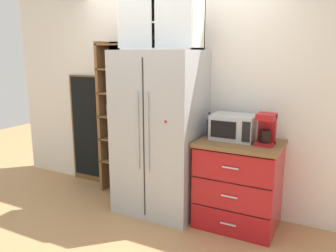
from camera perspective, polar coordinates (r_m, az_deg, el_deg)
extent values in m
plane|color=tan|center=(4.09, -1.30, -13.72)|extent=(10.71, 10.71, 0.00)
cube|color=silver|center=(4.06, 1.34, 4.96)|extent=(5.01, 0.10, 2.55)
cube|color=#ADAFB5|center=(3.78, -1.34, -1.20)|extent=(0.92, 0.69, 1.82)
cube|color=black|center=(3.49, -4.13, -2.39)|extent=(0.01, 0.01, 1.68)
cylinder|color=#ADAFB5|center=(3.49, -5.09, -0.87)|extent=(0.02, 0.02, 0.82)
cylinder|color=#ADAFB5|center=(3.43, -3.39, -1.08)|extent=(0.02, 0.02, 0.82)
cube|color=#A8161C|center=(3.31, -0.40, 0.74)|extent=(0.02, 0.01, 0.02)
cube|color=brown|center=(4.46, -7.33, 1.47)|extent=(0.51, 0.04, 1.93)
cube|color=brown|center=(4.46, -10.69, 1.38)|extent=(0.04, 0.26, 1.93)
cube|color=brown|center=(4.22, -6.11, 0.88)|extent=(0.04, 0.26, 1.93)
cube|color=brown|center=(4.48, -8.24, -5.87)|extent=(0.45, 0.26, 0.02)
cylinder|color=silver|center=(4.52, -9.14, -4.81)|extent=(0.08, 0.08, 0.12)
cylinder|color=white|center=(4.52, -9.13, -5.03)|extent=(0.06, 0.06, 0.08)
cylinder|color=#B2B2B7|center=(4.50, -9.17, -3.99)|extent=(0.07, 0.07, 0.01)
cylinder|color=silver|center=(4.41, -7.33, -5.18)|extent=(0.08, 0.08, 0.12)
cylinder|color=#CCB78C|center=(4.41, -7.33, -5.41)|extent=(0.07, 0.07, 0.08)
cylinder|color=#B2B2B7|center=(4.39, -7.36, -4.35)|extent=(0.07, 0.07, 0.01)
cube|color=brown|center=(4.39, -8.36, -2.20)|extent=(0.45, 0.26, 0.02)
cylinder|color=silver|center=(4.43, -9.31, -1.19)|extent=(0.08, 0.08, 0.12)
cylinder|color=#382316|center=(4.43, -9.30, -1.42)|extent=(0.07, 0.07, 0.08)
cylinder|color=#B2B2B7|center=(4.41, -9.34, -0.34)|extent=(0.08, 0.08, 0.01)
cylinder|color=silver|center=(4.31, -7.48, -1.49)|extent=(0.08, 0.08, 0.12)
cylinder|color=white|center=(4.32, -7.47, -1.73)|extent=(0.07, 0.07, 0.08)
cylinder|color=#B2B2B7|center=(4.30, -7.50, -0.62)|extent=(0.08, 0.08, 0.01)
cube|color=brown|center=(4.33, -8.48, 1.61)|extent=(0.45, 0.26, 0.02)
cylinder|color=silver|center=(4.39, -9.94, 2.68)|extent=(0.07, 0.07, 0.13)
cylinder|color=brown|center=(4.39, -9.93, 2.43)|extent=(0.06, 0.06, 0.09)
cylinder|color=#B2B2B7|center=(4.38, -9.97, 3.60)|extent=(0.07, 0.07, 0.01)
cylinder|color=silver|center=(4.30, -8.58, 2.58)|extent=(0.07, 0.07, 0.14)
cylinder|color=#2D2D2D|center=(4.31, -8.57, 2.31)|extent=(0.06, 0.06, 0.09)
cylinder|color=#B2B2B7|center=(4.29, -8.62, 3.56)|extent=(0.06, 0.06, 0.01)
cylinder|color=silver|center=(4.25, -7.05, 2.32)|extent=(0.08, 0.08, 0.11)
cylinder|color=#B77A38|center=(4.25, -7.05, 2.10)|extent=(0.07, 0.07, 0.08)
cylinder|color=#B2B2B7|center=(4.24, -7.07, 3.14)|extent=(0.07, 0.07, 0.01)
cube|color=brown|center=(4.29, -8.61, 5.50)|extent=(0.45, 0.26, 0.02)
cylinder|color=silver|center=(4.32, -9.85, 6.34)|extent=(0.08, 0.08, 0.11)
cylinder|color=beige|center=(4.32, -9.84, 6.14)|extent=(0.06, 0.06, 0.07)
cylinder|color=#B2B2B7|center=(4.32, -9.88, 7.12)|extent=(0.07, 0.07, 0.01)
cylinder|color=silver|center=(4.23, -7.68, 6.36)|extent=(0.07, 0.07, 0.12)
cylinder|color=#E0C67F|center=(4.23, -7.67, 6.12)|extent=(0.06, 0.06, 0.08)
cylinder|color=#B2B2B7|center=(4.22, -7.71, 7.22)|extent=(0.07, 0.07, 0.01)
cube|color=brown|center=(4.26, -8.74, 9.47)|extent=(0.45, 0.26, 0.02)
cube|color=brown|center=(4.26, -8.87, 13.45)|extent=(0.45, 0.26, 0.02)
cube|color=#A8161C|center=(3.65, 11.79, -9.83)|extent=(0.81, 0.60, 0.88)
cube|color=brown|center=(3.50, 12.12, -2.87)|extent=(0.84, 0.63, 0.04)
cube|color=black|center=(3.44, 10.25, -14.01)|extent=(0.79, 0.00, 0.01)
cube|color=silver|center=(3.50, 10.11, -16.04)|extent=(0.16, 0.01, 0.01)
cube|color=black|center=(3.32, 10.44, -9.50)|extent=(0.79, 0.00, 0.01)
cube|color=silver|center=(3.37, 10.30, -11.67)|extent=(0.16, 0.01, 0.01)
cube|color=black|center=(3.23, 10.64, -4.68)|extent=(0.79, 0.00, 0.01)
cube|color=silver|center=(3.26, 10.50, -6.98)|extent=(0.16, 0.01, 0.01)
cube|color=#ADAFB5|center=(3.54, 11.06, -0.17)|extent=(0.44, 0.32, 0.26)
cube|color=black|center=(3.40, 9.30, -0.60)|extent=(0.26, 0.01, 0.17)
cube|color=black|center=(3.34, 13.04, -1.00)|extent=(0.08, 0.01, 0.20)
cube|color=#A8161C|center=(3.42, 16.05, -2.84)|extent=(0.17, 0.20, 0.03)
cube|color=#A8161C|center=(3.46, 16.42, -0.40)|extent=(0.17, 0.06, 0.30)
cube|color=#A8161C|center=(3.36, 16.31, 1.53)|extent=(0.17, 0.20, 0.06)
cylinder|color=black|center=(3.39, 16.09, -1.65)|extent=(0.11, 0.11, 0.12)
cylinder|color=#2D2D33|center=(3.43, 11.90, -2.12)|extent=(0.07, 0.07, 0.08)
torus|color=#2D2D33|center=(3.42, 12.67, -2.14)|extent=(0.05, 0.01, 0.05)
cylinder|color=silver|center=(3.48, 12.13, -1.90)|extent=(0.08, 0.08, 0.09)
torus|color=silver|center=(3.46, 12.97, -1.93)|extent=(0.05, 0.01, 0.05)
cylinder|color=navy|center=(3.64, 6.97, -0.32)|extent=(0.06, 0.06, 0.18)
cone|color=navy|center=(3.62, 7.01, 1.13)|extent=(0.06, 0.06, 0.04)
cylinder|color=navy|center=(3.62, 7.02, 1.60)|extent=(0.02, 0.02, 0.07)
cylinder|color=black|center=(3.61, 7.03, 2.22)|extent=(0.02, 0.02, 0.01)
cylinder|color=silver|center=(3.45, 12.08, -1.22)|extent=(0.07, 0.07, 0.18)
cone|color=silver|center=(3.43, 12.15, 0.31)|extent=(0.07, 0.07, 0.04)
cylinder|color=silver|center=(3.42, 12.17, 0.80)|extent=(0.03, 0.03, 0.07)
cylinder|color=black|center=(3.42, 12.21, 1.46)|extent=(0.03, 0.03, 0.01)
cube|color=silver|center=(3.84, -0.16, 16.84)|extent=(0.88, 0.02, 0.55)
cube|color=silver|center=(3.70, -1.26, 12.89)|extent=(0.88, 0.32, 0.02)
cube|color=silver|center=(3.93, -7.03, 16.64)|extent=(0.02, 0.32, 0.55)
cube|color=silver|center=(3.52, 5.16, 17.20)|extent=(0.02, 0.32, 0.55)
cube|color=silver|center=(3.71, -1.28, 17.00)|extent=(0.85, 0.30, 0.02)
cube|color=silver|center=(3.69, -5.63, 16.97)|extent=(0.41, 0.01, 0.51)
cube|color=silver|center=(3.47, 0.78, 17.32)|extent=(0.41, 0.01, 0.51)
cylinder|color=silver|center=(3.85, -5.39, 13.00)|extent=(0.05, 0.05, 0.00)
cylinder|color=silver|center=(3.85, -5.40, 13.49)|extent=(0.01, 0.01, 0.07)
cone|color=silver|center=(3.86, -5.42, 14.38)|extent=(0.06, 0.06, 0.05)
cylinder|color=silver|center=(3.70, -1.26, 13.08)|extent=(0.05, 0.05, 0.00)
cylinder|color=silver|center=(3.70, -1.27, 13.59)|extent=(0.01, 0.01, 0.07)
cone|color=silver|center=(3.70, -1.27, 14.52)|extent=(0.06, 0.06, 0.05)
cylinder|color=silver|center=(3.56, 3.21, 13.09)|extent=(0.05, 0.05, 0.00)
cylinder|color=silver|center=(3.56, 3.22, 13.63)|extent=(0.01, 0.01, 0.07)
cone|color=silver|center=(3.56, 3.23, 14.59)|extent=(0.06, 0.06, 0.05)
cylinder|color=white|center=(3.85, -4.91, 17.40)|extent=(0.06, 0.06, 0.07)
cylinder|color=white|center=(3.59, 2.60, 17.79)|extent=(0.06, 0.06, 0.07)
cube|color=brown|center=(4.82, -13.15, -0.58)|extent=(0.60, 0.04, 1.49)
cube|color=black|center=(4.80, -13.33, -0.28)|extent=(0.54, 0.01, 1.39)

